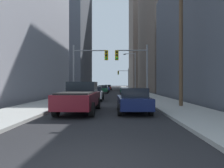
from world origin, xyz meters
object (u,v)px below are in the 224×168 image
Objects in this scene: sedan_green at (103,89)px; sedan_blue at (106,88)px; sedan_white at (94,93)px; pickup_truck_maroon at (80,97)px; traffic_signal_far_right at (124,76)px; traffic_signal_near_left at (89,63)px; traffic_signal_near_right at (133,63)px; sedan_red at (108,87)px; sedan_navy at (133,100)px.

sedan_green is 0.99× the size of sedan_blue.
sedan_blue is (-0.14, 25.11, 0.00)m from sedan_white.
traffic_signal_far_right is at bearing 84.21° from pickup_truck_maroon.
traffic_signal_near_left is 33.64m from traffic_signal_far_right.
traffic_signal_near_right is at bearing 9.76° from sedan_white.
sedan_red is 0.71× the size of traffic_signal_far_right.
sedan_green is 18.89m from sedan_red.
sedan_green is at bearing 98.09° from sedan_navy.
sedan_blue is 0.71× the size of traffic_signal_near_right.
traffic_signal_near_right reaches higher than pickup_truck_maroon.
sedan_white is at bearing 90.82° from pickup_truck_maroon.
pickup_truck_maroon reaches higher than sedan_red.
traffic_signal_near_right is (4.20, 0.72, 3.26)m from sedan_white.
sedan_green is at bearing 90.42° from sedan_white.
traffic_signal_far_right is (4.55, 8.87, 3.24)m from sedan_blue.
sedan_red is at bearing 90.00° from sedan_white.
traffic_signal_near_left is at bearing -98.65° from traffic_signal_far_right.
traffic_signal_far_right is (5.06, 33.26, -0.04)m from traffic_signal_near_left.
sedan_navy is at bearing -1.38° from pickup_truck_maroon.
sedan_navy is (3.31, -0.08, -0.16)m from pickup_truck_maroon.
sedan_blue is at bearing 88.81° from traffic_signal_near_left.
sedan_red is 0.71× the size of traffic_signal_near_right.
traffic_signal_near_right is (4.84, -0.00, -0.01)m from traffic_signal_near_left.
sedan_blue and sedan_red have the same top height.
sedan_navy is 43.98m from sedan_red.
traffic_signal_near_left reaches higher than sedan_blue.
sedan_green and sedan_blue have the same top height.
sedan_navy is 1.01× the size of sedan_red.
sedan_white is 5.37m from traffic_signal_near_right.
traffic_signal_near_left is at bearing -91.07° from sedan_red.
sedan_white is at bearing -97.40° from traffic_signal_far_right.
sedan_red is 34.84m from traffic_signal_near_left.
sedan_blue is 10.30m from sedan_red.
sedan_red is at bearing 96.90° from traffic_signal_near_right.
traffic_signal_near_right is 1.00× the size of traffic_signal_far_right.
traffic_signal_far_right is (0.98, 42.42, 3.24)m from sedan_navy.
sedan_red is at bearing 90.15° from pickup_truck_maroon.
pickup_truck_maroon is at bearing -89.85° from sedan_red.
traffic_signal_near_left is (-0.52, -15.79, 3.27)m from sedan_green.
sedan_green is at bearing -90.37° from sedan_red.
sedan_white is at bearing -89.58° from sedan_green.
sedan_navy is 33.74m from sedan_blue.
traffic_signal_far_right is at bearing 82.60° from sedan_white.
traffic_signal_near_right is (4.20, -34.68, 3.26)m from sedan_red.
traffic_signal_far_right is (4.41, 33.98, 3.24)m from sedan_white.
sedan_blue is at bearing 90.32° from sedan_white.
sedan_navy is 9.76m from traffic_signal_near_right.
traffic_signal_near_right is at bearing -74.70° from sedan_green.
traffic_signal_near_right reaches higher than sedan_green.
sedan_navy is 0.71× the size of traffic_signal_near_left.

